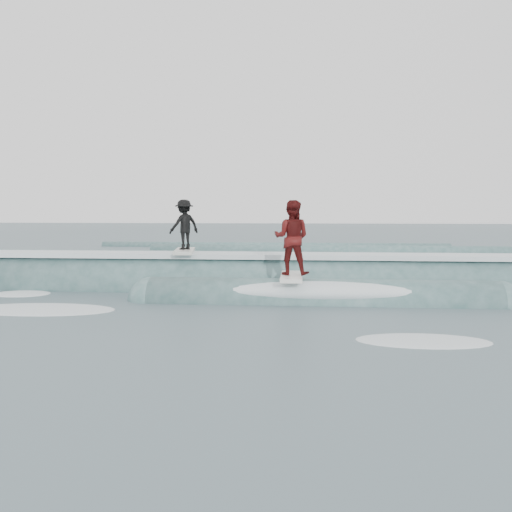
{
  "coord_description": "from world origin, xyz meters",
  "views": [
    {
      "loc": [
        1.48,
        -13.86,
        2.44
      ],
      "look_at": [
        0.0,
        2.1,
        1.1
      ],
      "focal_mm": 40.0,
      "sensor_mm": 36.0,
      "label": 1
    }
  ],
  "objects": [
    {
      "name": "breaking_wave",
      "position": [
        0.36,
        2.65,
        0.04
      ],
      "size": [
        22.4,
        3.81,
        2.06
      ],
      "color": "#375D5C",
      "rests_on": "ground"
    },
    {
      "name": "whitewater",
      "position": [
        -1.31,
        -0.78,
        0.0
      ],
      "size": [
        15.44,
        6.26,
        0.1
      ],
      "color": "white",
      "rests_on": "ground"
    },
    {
      "name": "surfer_black",
      "position": [
        -2.27,
        3.1,
        1.86
      ],
      "size": [
        1.09,
        2.06,
        1.61
      ],
      "color": "silver",
      "rests_on": "ground"
    },
    {
      "name": "surfer_red",
      "position": [
        1.04,
        0.9,
        1.61
      ],
      "size": [
        1.04,
        2.01,
        2.03
      ],
      "color": "white",
      "rests_on": "ground"
    },
    {
      "name": "far_swells",
      "position": [
        -1.28,
        17.65,
        0.0
      ],
      "size": [
        33.41,
        8.65,
        0.8
      ],
      "color": "#375D5C",
      "rests_on": "ground"
    },
    {
      "name": "ground",
      "position": [
        0.0,
        0.0,
        0.0
      ],
      "size": [
        160.0,
        160.0,
        0.0
      ],
      "primitive_type": "plane",
      "color": "#3C5358",
      "rests_on": "ground"
    }
  ]
}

